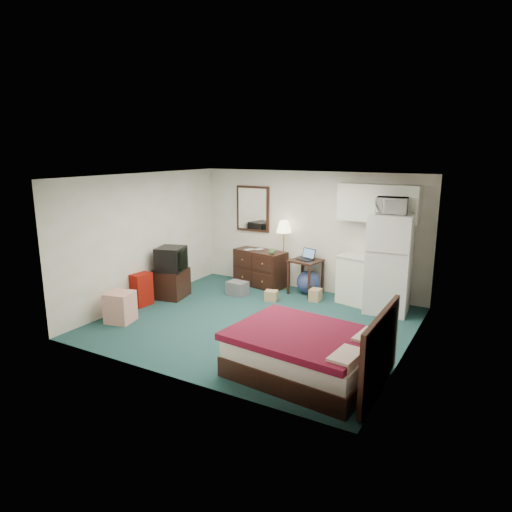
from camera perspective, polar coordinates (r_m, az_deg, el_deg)
The scene contains 25 objects.
floor at distance 8.00m, azimuth 0.06°, elevation -8.29°, with size 5.00×4.50×0.01m, color #163439.
ceiling at distance 7.46m, azimuth 0.07°, elevation 9.89°, with size 5.00×4.50×0.01m, color white.
walls at distance 7.63m, azimuth 0.06°, elevation 0.48°, with size 5.01×4.51×2.50m.
mirror at distance 10.12m, azimuth -0.39°, elevation 5.93°, with size 0.80×0.06×1.00m, color white, non-canonical shape.
upper_cabinets at distance 8.89m, azimuth 15.05°, elevation 6.42°, with size 1.50×0.35×0.70m, color white, non-canonical shape.
headboard at distance 5.81m, azimuth 15.26°, elevation -11.46°, with size 0.06×1.56×1.00m, color black, non-canonical shape.
dresser at distance 10.00m, azimuth 0.55°, elevation -1.50°, with size 1.15×0.52×0.79m, color black, non-canonical shape.
floor_lamp at distance 9.74m, azimuth 3.46°, elevation 0.15°, with size 0.32×0.32×1.47m, color gold, non-canonical shape.
desk at distance 9.50m, azimuth 6.21°, elevation -2.58°, with size 0.57×0.57×0.72m, color black, non-canonical shape.
exercise_ball at distance 9.53m, azimuth 6.56°, elevation -3.27°, with size 0.49×0.49×0.49m, color navy.
kitchen_counter at distance 9.06m, azimuth 13.25°, elevation -2.98°, with size 0.84×0.64×0.92m, color white, non-canonical shape.
fridge at distance 8.63m, azimuth 16.33°, elevation -0.90°, with size 0.75×0.75×1.82m, color silver, non-canonical shape.
bed at distance 6.20m, azimuth 6.13°, elevation -12.06°, with size 1.83×1.43×0.59m, color #420C1E, non-canonical shape.
tv_stand at distance 9.40m, azimuth -10.56°, elevation -3.37°, with size 0.58×0.63×0.58m, color black, non-canonical shape.
suitcase at distance 9.01m, azimuth -14.10°, elevation -4.09°, with size 0.24×0.39×0.63m, color maroon, non-canonical shape.
retail_box at distance 8.29m, azimuth -16.61°, elevation -6.14°, with size 0.42×0.42×0.53m, color beige, non-canonical shape.
file_bin at distance 9.42m, azimuth -2.34°, elevation -4.04°, with size 0.40×0.30×0.28m, color slate, non-canonical shape.
cardboard_box_a at distance 9.07m, azimuth 1.91°, elevation -4.98°, with size 0.24×0.20×0.20m, color #A18157, non-canonical shape.
cardboard_box_b at distance 9.13m, azimuth 7.43°, elevation -4.84°, with size 0.20×0.24×0.24m, color #A18157, non-canonical shape.
laptop at distance 9.37m, azimuth 6.16°, elevation 0.17°, with size 0.32×0.26×0.22m, color black, non-canonical shape.
crt_tv at distance 9.20m, azimuth -10.57°, elevation -0.35°, with size 0.51×0.55×0.47m, color black, non-canonical shape.
microwave at distance 8.41m, azimuth 16.63°, elevation 6.29°, with size 0.53×0.29×0.36m, color silver.
book_a at distance 10.00m, azimuth -1.02°, elevation 1.41°, with size 0.15×0.02×0.20m, color #A18157.
book_b at distance 10.00m, azimuth 0.07°, elevation 1.40°, with size 0.15×0.02×0.20m, color #A18157.
mug at distance 9.58m, azimuth 2.02°, elevation 0.65°, with size 0.13×0.10×0.13m, color #598D4B.
Camera 1 is at (3.67, -6.48, 2.93)m, focal length 32.00 mm.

